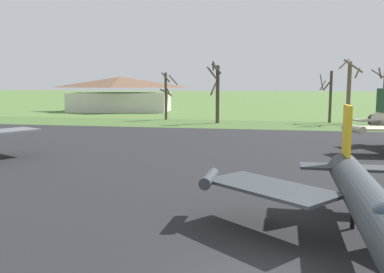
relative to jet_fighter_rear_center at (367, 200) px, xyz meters
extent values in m
cube|color=black|center=(-3.23, 11.96, -1.82)|extent=(78.43, 47.96, 0.05)
cube|color=#415E2D|center=(-3.23, 41.93, -1.82)|extent=(138.43, 12.00, 0.06)
cube|color=#565B60|center=(-22.47, 13.02, 0.18)|extent=(4.63, 5.70, 0.14)
cylinder|color=black|center=(6.14, 26.25, 0.35)|extent=(1.32, 1.20, 1.08)
cube|color=#B7B293|center=(5.35, 20.18, 0.24)|extent=(4.82, 3.06, 0.14)
cylinder|color=#B7B293|center=(3.08, 19.63, 0.24)|extent=(1.48, 2.49, 0.57)
cube|color=#234C2D|center=(6.46, 25.47, 2.18)|extent=(0.76, 1.48, 2.11)
cube|color=#B7B293|center=(5.18, 24.73, 0.47)|extent=(2.70, 2.22, 0.14)
cylinder|color=#33383D|center=(0.00, 0.03, -0.03)|extent=(1.56, 11.01, 1.27)
cylinder|color=black|center=(0.15, 5.76, -0.03)|extent=(0.90, 0.72, 0.89)
cube|color=#33383D|center=(-3.02, 1.55, -0.13)|extent=(5.23, 4.83, 0.12)
cylinder|color=#33383D|center=(-5.43, 2.54, -0.13)|extent=(0.53, 2.04, 0.47)
cube|color=yellow|center=(0.13, 4.95, 1.67)|extent=(0.19, 1.61, 2.15)
cube|color=#33383D|center=(-0.94, 4.95, 0.06)|extent=(1.67, 1.23, 0.12)
cube|color=#33383D|center=(1.20, 4.89, 0.06)|extent=(1.67, 1.23, 0.12)
cylinder|color=black|center=(-0.06, -2.39, -1.26)|extent=(0.17, 0.17, 1.18)
cylinder|color=black|center=(0.06, 2.44, -1.26)|extent=(0.17, 0.17, 1.18)
cylinder|color=#42382D|center=(-19.02, 47.17, 1.72)|extent=(0.40, 0.40, 7.15)
cylinder|color=#42382D|center=(-18.87, 46.60, 4.58)|extent=(1.35, 0.56, 1.53)
cylinder|color=#42382D|center=(-18.83, 46.38, 2.42)|extent=(1.73, 0.60, 1.00)
cylinder|color=#42382D|center=(-18.55, 46.84, 2.49)|extent=(0.91, 1.18, 1.60)
cylinder|color=#42382D|center=(-17.75, 46.87, 4.16)|extent=(0.78, 2.64, 1.47)
cylinder|color=#42382D|center=(-10.58, 43.16, 2.14)|extent=(0.52, 0.52, 7.97)
cylinder|color=#42382D|center=(-11.32, 42.47, 5.14)|extent=(1.65, 1.76, 1.71)
cylinder|color=#42382D|center=(-11.22, 43.40, 2.91)|extent=(0.77, 1.53, 1.76)
cylinder|color=#42382D|center=(-11.23, 43.05, 5.99)|extent=(0.44, 1.46, 1.24)
cylinder|color=#42382D|center=(-10.69, 42.56, 5.65)|extent=(1.46, 0.53, 1.49)
cylinder|color=#42382D|center=(-10.77, 42.70, 5.82)|extent=(1.22, 0.70, 1.75)
cylinder|color=#42382D|center=(4.79, 46.72, 1.78)|extent=(0.39, 0.39, 7.26)
cylinder|color=#42382D|center=(3.50, 46.65, 3.94)|extent=(0.31, 2.69, 2.24)
cylinder|color=#42382D|center=(4.44, 47.33, 3.52)|extent=(1.43, 0.92, 1.70)
cylinder|color=#42382D|center=(3.76, 47.19, 3.43)|extent=(1.11, 2.20, 1.39)
cylinder|color=brown|center=(6.98, 45.58, 2.38)|extent=(0.54, 0.54, 8.45)
cylinder|color=brown|center=(7.19, 44.36, 5.94)|extent=(2.62, 0.70, 1.84)
cylinder|color=brown|center=(6.33, 46.26, 6.32)|extent=(1.58, 1.53, 1.42)
cylinder|color=brown|center=(7.96, 45.64, 5.03)|extent=(0.33, 2.09, 1.36)
cylinder|color=#42382D|center=(11.70, 46.42, 2.36)|extent=(0.40, 0.40, 8.42)
cylinder|color=#42382D|center=(10.79, 45.53, 4.78)|extent=(1.94, 1.98, 1.58)
cylinder|color=#42382D|center=(11.02, 46.43, 5.07)|extent=(0.22, 1.52, 1.54)
cube|color=beige|center=(-32.99, 64.48, 0.00)|extent=(20.11, 11.99, 3.69)
pyramid|color=brown|center=(-32.99, 64.48, 3.95)|extent=(21.12, 12.59, 2.11)
camera|label=1|loc=(-2.97, -13.45, 3.65)|focal=38.52mm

